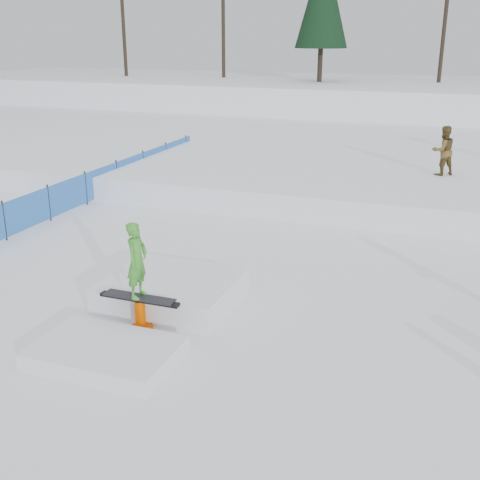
% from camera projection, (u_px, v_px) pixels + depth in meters
% --- Properties ---
extents(ground, '(120.00, 120.00, 0.00)m').
position_uv_depth(ground, '(180.00, 323.00, 11.58)').
color(ground, white).
extents(snow_berm, '(60.00, 14.00, 2.40)m').
position_uv_depth(snow_berm, '(386.00, 101.00, 37.80)').
color(snow_berm, white).
rests_on(snow_berm, ground).
extents(snow_midrise, '(50.00, 18.00, 0.80)m').
position_uv_depth(snow_midrise, '(342.00, 154.00, 25.64)').
color(snow_midrise, white).
rests_on(snow_midrise, ground).
extents(safety_fence, '(0.05, 16.00, 1.10)m').
position_uv_depth(safety_fence, '(86.00, 188.00, 19.38)').
color(safety_fence, '#2963B7').
rests_on(safety_fence, ground).
extents(walker_olive, '(1.00, 0.96, 1.63)m').
position_uv_depth(walker_olive, '(443.00, 151.00, 19.79)').
color(walker_olive, brown).
rests_on(walker_olive, snow_midrise).
extents(jib_rail_feature, '(2.60, 4.40, 2.11)m').
position_uv_depth(jib_rail_feature, '(155.00, 303.00, 11.72)').
color(jib_rail_feature, white).
rests_on(jib_rail_feature, ground).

